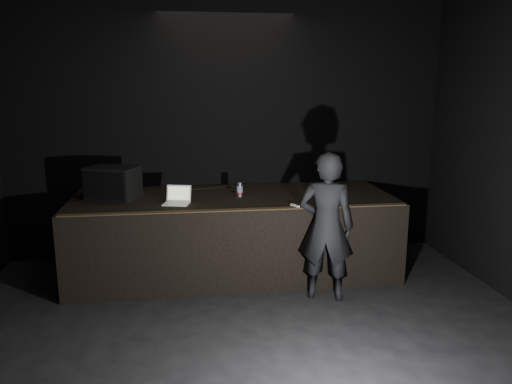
{
  "coord_description": "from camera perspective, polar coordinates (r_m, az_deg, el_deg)",
  "views": [
    {
      "loc": [
        -0.55,
        -3.37,
        2.39
      ],
      "look_at": [
        0.23,
        2.3,
        1.14
      ],
      "focal_mm": 35.0,
      "sensor_mm": 36.0,
      "label": 1
    }
  ],
  "objects": [
    {
      "name": "cable",
      "position": [
        6.73,
        -4.8,
        0.45
      ],
      "size": [
        0.99,
        0.24,
        0.02
      ],
      "primitive_type": "cylinder",
      "rotation": [
        0.0,
        1.57,
        0.22
      ],
      "color": "black",
      "rests_on": "stage_riser"
    },
    {
      "name": "laptop",
      "position": [
        5.97,
        -8.97,
        -0.78
      ],
      "size": [
        0.35,
        0.33,
        0.2
      ],
      "rotation": [
        0.0,
        0.0,
        -0.24
      ],
      "color": "silver",
      "rests_on": "stage_riser"
    },
    {
      "name": "wii_remote",
      "position": [
        5.75,
        4.48,
        -1.59
      ],
      "size": [
        0.09,
        0.14,
        0.03
      ],
      "primitive_type": "cube",
      "rotation": [
        0.0,
        0.0,
        0.41
      ],
      "color": "white",
      "rests_on": "stage_riser"
    },
    {
      "name": "plastic_cup",
      "position": [
        6.55,
        -2.7,
        0.5
      ],
      "size": [
        0.08,
        0.08,
        0.1
      ],
      "primitive_type": "cylinder",
      "color": "white",
      "rests_on": "stage_riser"
    },
    {
      "name": "stage_riser",
      "position": [
        6.41,
        -2.58,
        -4.84
      ],
      "size": [
        4.0,
        1.5,
        1.0
      ],
      "primitive_type": "cube",
      "color": "black",
      "rests_on": "ground"
    },
    {
      "name": "room_walls",
      "position": [
        3.44,
        1.39,
        6.15
      ],
      "size": [
        6.1,
        7.1,
        3.52
      ],
      "color": "black",
      "rests_on": "ground"
    },
    {
      "name": "beer_can",
      "position": [
        6.23,
        -1.89,
        0.28
      ],
      "size": [
        0.08,
        0.08,
        0.18
      ],
      "color": "silver",
      "rests_on": "stage_riser"
    },
    {
      "name": "person",
      "position": [
        5.58,
        8.01,
        -3.96
      ],
      "size": [
        0.7,
        0.57,
        1.67
      ],
      "primitive_type": "imported",
      "rotation": [
        0.0,
        0.0,
        2.83
      ],
      "color": "black",
      "rests_on": "ground"
    },
    {
      "name": "stage_monitor",
      "position": [
        6.36,
        -16.07,
        1.02
      ],
      "size": [
        0.7,
        0.62,
        0.39
      ],
      "rotation": [
        0.0,
        0.0,
        -0.39
      ],
      "color": "black",
      "rests_on": "stage_riser"
    },
    {
      "name": "riser_lip",
      "position": [
        5.59,
        -1.96,
        -2.02
      ],
      "size": [
        3.92,
        0.1,
        0.01
      ],
      "primitive_type": "cube",
      "color": "brown",
      "rests_on": "stage_riser"
    }
  ]
}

